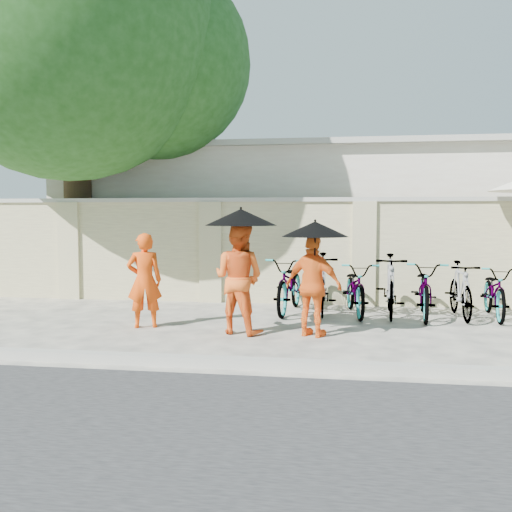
# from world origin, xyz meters

# --- Properties ---
(ground) EXTENTS (80.00, 80.00, 0.00)m
(ground) POSITION_xyz_m (0.00, 0.00, 0.00)
(ground) COLOR beige
(kerb) EXTENTS (40.00, 0.16, 0.12)m
(kerb) POSITION_xyz_m (0.00, -1.70, 0.06)
(kerb) COLOR #A5A499
(kerb) RESTS_ON ground
(compound_wall) EXTENTS (20.00, 0.30, 2.00)m
(compound_wall) POSITION_xyz_m (1.00, 3.20, 1.00)
(compound_wall) COLOR beige
(compound_wall) RESTS_ON ground
(building_behind) EXTENTS (14.00, 6.00, 3.20)m
(building_behind) POSITION_xyz_m (2.00, 7.00, 1.60)
(building_behind) COLOR silver
(building_behind) RESTS_ON ground
(shade_tree) EXTENTS (6.70, 6.20, 8.20)m
(shade_tree) POSITION_xyz_m (-3.66, 2.97, 5.10)
(shade_tree) COLOR #4D3A25
(shade_tree) RESTS_ON ground
(monk_left) EXTENTS (0.62, 0.51, 1.47)m
(monk_left) POSITION_xyz_m (-1.43, 0.41, 0.73)
(monk_left) COLOR #F0480C
(monk_left) RESTS_ON ground
(monk_center) EXTENTS (0.96, 0.85, 1.64)m
(monk_center) POSITION_xyz_m (0.09, 0.21, 0.82)
(monk_center) COLOR orange
(monk_center) RESTS_ON ground
(parasol_center) EXTENTS (1.05, 1.05, 0.91)m
(parasol_center) POSITION_xyz_m (0.14, 0.13, 1.71)
(parasol_center) COLOR black
(parasol_center) RESTS_ON ground
(monk_right) EXTENTS (0.93, 0.67, 1.47)m
(monk_right) POSITION_xyz_m (1.19, 0.13, 0.73)
(monk_right) COLOR orange
(monk_right) RESTS_ON ground
(parasol_right) EXTENTS (0.94, 0.94, 0.83)m
(parasol_right) POSITION_xyz_m (1.21, 0.05, 1.55)
(parasol_right) COLOR black
(parasol_right) RESTS_ON ground
(bike_0) EXTENTS (0.85, 1.95, 1.00)m
(bike_0) POSITION_xyz_m (0.68, 2.09, 0.50)
(bike_0) COLOR gray
(bike_0) RESTS_ON ground
(bike_1) EXTENTS (0.56, 1.80, 1.07)m
(bike_1) POSITION_xyz_m (1.26, 2.08, 0.54)
(bike_1) COLOR gray
(bike_1) RESTS_ON ground
(bike_2) EXTENTS (0.85, 1.85, 0.94)m
(bike_2) POSITION_xyz_m (1.83, 1.99, 0.47)
(bike_2) COLOR gray
(bike_2) RESTS_ON ground
(bike_3) EXTENTS (0.59, 1.81, 1.07)m
(bike_3) POSITION_xyz_m (2.41, 1.93, 0.54)
(bike_3) COLOR gray
(bike_3) RESTS_ON ground
(bike_4) EXTENTS (0.80, 1.90, 0.97)m
(bike_4) POSITION_xyz_m (2.99, 1.90, 0.49)
(bike_4) COLOR gray
(bike_4) RESTS_ON ground
(bike_5) EXTENTS (0.49, 1.61, 0.96)m
(bike_5) POSITION_xyz_m (3.57, 1.94, 0.48)
(bike_5) COLOR gray
(bike_5) RESTS_ON ground
(bike_6) EXTENTS (0.71, 1.75, 0.90)m
(bike_6) POSITION_xyz_m (4.15, 2.03, 0.45)
(bike_6) COLOR gray
(bike_6) RESTS_ON ground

